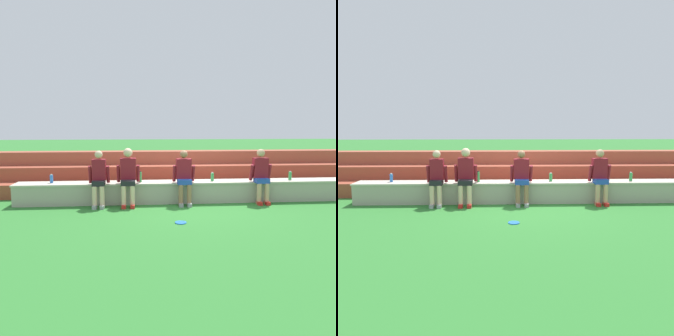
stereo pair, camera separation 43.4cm
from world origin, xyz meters
The scene contains 12 objects.
ground_plane centered at (0.00, 0.00, 0.00)m, with size 80.00×80.00×0.00m, color #2D752D.
stone_seating_wall centered at (0.00, 0.28, 0.28)m, with size 8.56×0.60×0.53m.
brick_bleachers centered at (0.00, 1.92, 0.45)m, with size 11.72×1.75×1.16m.
person_far_left centered at (-2.19, -0.05, 0.71)m, with size 0.50×0.52×1.34m.
person_left_of_center centered at (-1.50, -0.01, 0.75)m, with size 0.56×0.60×1.39m.
person_center centered at (-0.13, -0.01, 0.72)m, with size 0.55×0.52×1.33m.
person_right_of_center centered at (1.81, -0.02, 0.73)m, with size 0.54×0.49×1.36m.
water_bottle_mid_right centered at (-1.21, 0.24, 0.66)m, with size 0.08×0.08×0.28m.
water_bottle_center_gap centered at (-3.39, 0.32, 0.63)m, with size 0.08×0.08×0.22m.
water_bottle_near_right centered at (0.64, 0.28, 0.63)m, with size 0.08×0.08×0.22m.
water_bottle_mid_left centered at (2.70, 0.28, 0.64)m, with size 0.08×0.08×0.23m.
frisbee centered at (-0.41, -1.60, 0.01)m, with size 0.23×0.23×0.02m, color blue.
Camera 2 is at (-0.79, -8.05, 1.93)m, focal length 35.61 mm.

